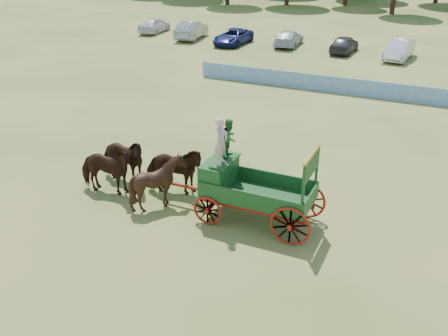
# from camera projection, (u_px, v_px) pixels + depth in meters

# --- Properties ---
(ground) EXTENTS (160.00, 160.00, 0.00)m
(ground) POSITION_uv_depth(u_px,v_px,m) (344.00, 268.00, 15.34)
(ground) COLOR #A88E4C
(ground) RESTS_ON ground
(horse_lead_left) EXTENTS (2.51, 1.44, 2.00)m
(horse_lead_left) POSITION_uv_depth(u_px,v_px,m) (105.00, 170.00, 19.26)
(horse_lead_left) COLOR black
(horse_lead_left) RESTS_ON ground
(horse_lead_right) EXTENTS (2.43, 1.21, 2.00)m
(horse_lead_right) POSITION_uv_depth(u_px,v_px,m) (122.00, 160.00, 20.17)
(horse_lead_right) COLOR black
(horse_lead_right) RESTS_ON ground
(horse_wheel_left) EXTENTS (2.08, 1.92, 2.00)m
(horse_wheel_left) POSITION_uv_depth(u_px,v_px,m) (159.00, 182.00, 18.36)
(horse_wheel_left) COLOR black
(horse_wheel_left) RESTS_ON ground
(horse_wheel_right) EXTENTS (2.56, 1.63, 2.00)m
(horse_wheel_right) POSITION_uv_depth(u_px,v_px,m) (174.00, 171.00, 19.26)
(horse_wheel_right) COLOR black
(horse_wheel_right) RESTS_ON ground
(farm_dray) EXTENTS (6.00, 2.00, 3.82)m
(farm_dray) POSITION_uv_depth(u_px,v_px,m) (239.00, 177.00, 17.44)
(farm_dray) COLOR #AA1E11
(farm_dray) RESTS_ON ground
(sponsor_banner) EXTENTS (26.00, 0.08, 1.05)m
(sponsor_banner) POSITION_uv_depth(u_px,v_px,m) (394.00, 92.00, 30.23)
(sponsor_banner) COLOR #1C5D9A
(sponsor_banner) RESTS_ON ground
(parked_cars) EXTENTS (50.92, 7.38, 1.65)m
(parked_cars) POSITION_uv_depth(u_px,v_px,m) (422.00, 50.00, 39.77)
(parked_cars) COLOR silver
(parked_cars) RESTS_ON ground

